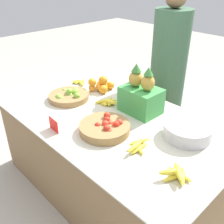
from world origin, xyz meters
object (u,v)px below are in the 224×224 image
(tomato_basket, at_px, (105,127))
(produce_crate, at_px, (141,96))
(metal_bowl, at_px, (187,130))
(price_sign, at_px, (54,125))
(lime_bowl, at_px, (69,96))
(vendor_person, at_px, (167,80))

(tomato_basket, bearing_deg, produce_crate, 93.43)
(metal_bowl, xyz_separation_m, price_sign, (-0.67, -0.60, -0.00))
(tomato_basket, relative_size, produce_crate, 0.93)
(lime_bowl, relative_size, metal_bowl, 1.06)
(vendor_person, bearing_deg, metal_bowl, -45.70)
(produce_crate, bearing_deg, lime_bowl, -153.99)
(tomato_basket, bearing_deg, lime_bowl, 168.80)
(produce_crate, xyz_separation_m, vendor_person, (-0.20, 0.62, -0.11))
(lime_bowl, xyz_separation_m, produce_crate, (0.56, 0.27, 0.10))
(metal_bowl, distance_m, price_sign, 0.90)
(lime_bowl, xyz_separation_m, tomato_basket, (0.59, -0.12, 0.00))
(tomato_basket, relative_size, price_sign, 3.03)
(price_sign, relative_size, produce_crate, 0.31)
(tomato_basket, distance_m, metal_bowl, 0.55)
(price_sign, relative_size, vendor_person, 0.07)
(metal_bowl, bearing_deg, lime_bowl, -166.55)
(metal_bowl, relative_size, price_sign, 2.79)
(lime_bowl, relative_size, vendor_person, 0.22)
(lime_bowl, bearing_deg, price_sign, -47.49)
(tomato_basket, distance_m, vendor_person, 1.03)
(tomato_basket, distance_m, price_sign, 0.35)
(metal_bowl, bearing_deg, price_sign, -138.00)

